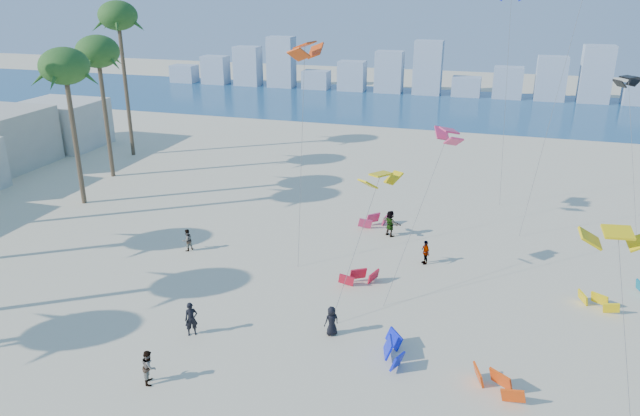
# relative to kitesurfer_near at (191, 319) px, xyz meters

# --- Properties ---
(ocean) EXTENTS (220.00, 220.00, 0.00)m
(ocean) POSITION_rel_kitesurfer_near_xyz_m (1.47, 64.37, -0.91)
(ocean) COLOR navy
(ocean) RESTS_ON ground
(kitesurfer_near) EXTENTS (0.80, 0.74, 1.83)m
(kitesurfer_near) POSITION_rel_kitesurfer_near_xyz_m (0.00, 0.00, 0.00)
(kitesurfer_near) COLOR black
(kitesurfer_near) RESTS_ON ground
(kitesurfer_mid) EXTENTS (0.90, 0.99, 1.66)m
(kitesurfer_mid) POSITION_rel_kitesurfer_near_xyz_m (0.03, -4.12, -0.09)
(kitesurfer_mid) COLOR gray
(kitesurfer_mid) RESTS_ON ground
(kitesurfers_far) EXTENTS (33.77, 16.02, 1.92)m
(kitesurfers_far) POSITION_rel_kitesurfer_near_xyz_m (11.68, 9.82, -0.04)
(kitesurfers_far) COLOR black
(kitesurfers_far) RESTS_ON ground
(grounded_kites) EXTENTS (21.12, 20.20, 0.90)m
(grounded_kites) POSITION_rel_kitesurfer_near_xyz_m (13.56, 7.38, -0.49)
(grounded_kites) COLOR #0C1BD8
(grounded_kites) RESTS_ON ground
(flying_kites) EXTENTS (30.20, 32.35, 17.40)m
(flying_kites) POSITION_rel_kitesurfer_near_xyz_m (15.53, 15.12, 10.74)
(flying_kites) COLOR yellow
(flying_kites) RESTS_ON ground
(distant_skyline) EXTENTS (85.00, 3.00, 8.40)m
(distant_skyline) POSITION_rel_kitesurfer_near_xyz_m (0.29, 74.37, 2.17)
(distant_skyline) COLOR #9EADBF
(distant_skyline) RESTS_ON ground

